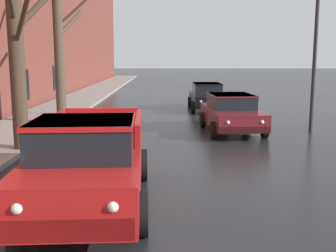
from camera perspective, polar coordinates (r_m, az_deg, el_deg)
name	(u,v)px	position (r m, az deg, el deg)	size (l,w,h in m)	color
left_sidewalk_slab	(46,116)	(20.04, -16.41, 1.27)	(2.92, 80.00, 0.15)	gray
snow_bank_mid_block_left	(71,131)	(14.42, -13.24, -0.70)	(1.78, 1.01, 0.73)	white
bare_tree_second_along_sidewalk	(16,32)	(12.66, -20.20, 11.99)	(2.17, 2.88, 6.72)	#423323
bare_tree_mid_block	(58,46)	(17.35, -14.83, 10.60)	(2.78, 3.17, 5.93)	#4C3D2D
pickup_truck_red_approaching_near_lane	(89,161)	(7.93, -10.75, -4.73)	(2.35, 5.16, 1.76)	red
sedan_maroon_parked_kerbside_close	(231,112)	(15.78, 8.71, 1.91)	(2.17, 4.11, 1.42)	maroon
sedan_black_parked_kerbside_mid	(207,96)	(22.17, 5.39, 4.14)	(1.88, 4.22, 1.42)	black
street_lamp_post	(316,34)	(16.33, 19.66, 11.80)	(0.44, 0.24, 6.51)	#28282D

